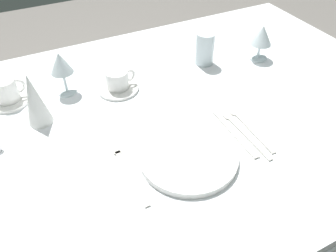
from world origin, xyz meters
name	(u,v)px	position (x,y,z in m)	size (l,w,h in m)	color
ground_plane	(157,241)	(0.00, 0.00, 0.00)	(6.00, 6.00, 0.00)	slate
dining_table	(152,136)	(0.00, 0.00, 0.66)	(1.80, 1.11, 0.74)	white
dinner_plate	(188,156)	(0.02, -0.20, 0.75)	(0.26, 0.26, 0.02)	white
fork_outer	(127,170)	(-0.14, -0.17, 0.74)	(0.02, 0.23, 0.00)	beige
dinner_knife	(235,134)	(0.18, -0.18, 0.74)	(0.02, 0.22, 0.00)	beige
spoon_soup	(240,129)	(0.21, -0.17, 0.74)	(0.03, 0.22, 0.01)	beige
spoon_dessert	(246,124)	(0.24, -0.16, 0.74)	(0.03, 0.21, 0.01)	beige
saucer_left	(118,88)	(-0.04, 0.18, 0.74)	(0.14, 0.14, 0.01)	white
coffee_cup_left	(118,79)	(-0.04, 0.18, 0.78)	(0.10, 0.08, 0.06)	white
saucer_right	(10,101)	(-0.38, 0.27, 0.74)	(0.13, 0.13, 0.01)	white
coffee_cup_right	(6,90)	(-0.37, 0.27, 0.79)	(0.10, 0.07, 0.07)	white
wine_glass_centre	(61,65)	(-0.20, 0.24, 0.84)	(0.07, 0.07, 0.15)	silver
wine_glass_left	(262,36)	(0.51, 0.13, 0.83)	(0.08, 0.08, 0.13)	silver
drink_tumbler	(205,50)	(0.30, 0.20, 0.79)	(0.07, 0.07, 0.12)	silver
napkin_folded	(34,99)	(-0.31, 0.13, 0.82)	(0.07, 0.07, 0.17)	white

